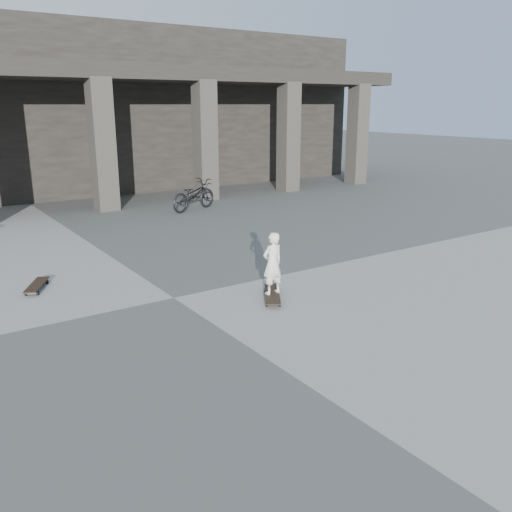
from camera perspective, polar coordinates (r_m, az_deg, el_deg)
ground at (r=9.47m, az=-8.65°, el=-4.39°), size 90.00×90.00×0.00m
colonnade at (r=22.16m, az=-25.08°, el=13.81°), size 28.00×8.82×6.00m
longboard at (r=9.29m, az=1.73°, el=-4.07°), size 0.77×1.00×0.10m
skateboard_spare at (r=10.51m, az=-22.08°, el=-2.88°), size 0.62×0.89×0.11m
child at (r=9.11m, az=1.76°, el=-0.78°), size 0.41×0.28×1.07m
bicycle at (r=17.10m, az=-6.60°, el=6.39°), size 1.94×1.23×0.96m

